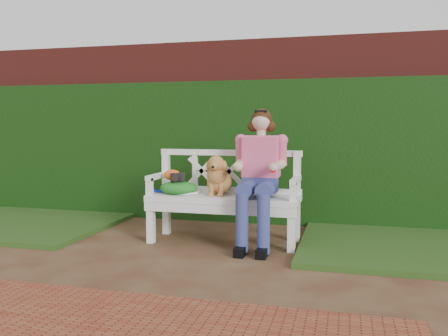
# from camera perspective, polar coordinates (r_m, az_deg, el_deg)

# --- Properties ---
(ground) EXTENTS (60.00, 60.00, 0.00)m
(ground) POSITION_cam_1_polar(r_m,az_deg,el_deg) (4.35, -6.58, -10.53)
(ground) COLOR #402012
(brick_wall) EXTENTS (10.00, 0.30, 2.20)m
(brick_wall) POSITION_cam_1_polar(r_m,az_deg,el_deg) (5.99, -0.05, 4.47)
(brick_wall) COLOR maroon
(brick_wall) RESTS_ON ground
(ivy_hedge) EXTENTS (10.00, 0.18, 1.70)m
(ivy_hedge) POSITION_cam_1_polar(r_m,az_deg,el_deg) (5.79, -0.61, 1.97)
(ivy_hedge) COLOR #18470D
(ivy_hedge) RESTS_ON ground
(grass_left) EXTENTS (2.60, 2.00, 0.05)m
(grass_left) POSITION_cam_1_polar(r_m,az_deg,el_deg) (6.31, -24.29, -5.79)
(grass_left) COLOR #1E3A14
(grass_left) RESTS_ON ground
(grass_right) EXTENTS (2.60, 2.00, 0.05)m
(grass_right) POSITION_cam_1_polar(r_m,az_deg,el_deg) (5.01, 24.60, -8.57)
(grass_right) COLOR #1E3A14
(grass_right) RESTS_ON ground
(brick_paving) EXTENTS (4.00, 1.20, 0.03)m
(brick_paving) POSITION_cam_1_polar(r_m,az_deg,el_deg) (2.99, -18.37, -17.87)
(brick_paving) COLOR maroon
(brick_paving) RESTS_ON ground
(garden_bench) EXTENTS (1.64, 0.78, 0.48)m
(garden_bench) POSITION_cam_1_polar(r_m,az_deg,el_deg) (4.77, 0.00, -6.11)
(garden_bench) COLOR white
(garden_bench) RESTS_ON ground
(seated_woman) EXTENTS (0.59, 0.76, 1.28)m
(seated_woman) POSITION_cam_1_polar(r_m,az_deg,el_deg) (4.61, 4.37, -1.50)
(seated_woman) COLOR #FB5876
(seated_woman) RESTS_ON ground
(dog) EXTENTS (0.37, 0.43, 0.40)m
(dog) POSITION_cam_1_polar(r_m,az_deg,el_deg) (4.72, -0.64, -0.81)
(dog) COLOR #B5773E
(dog) RESTS_ON garden_bench
(tennis_racket) EXTENTS (0.61, 0.26, 0.03)m
(tennis_racket) POSITION_cam_1_polar(r_m,az_deg,el_deg) (4.85, -5.20, -2.89)
(tennis_racket) COLOR beige
(tennis_racket) RESTS_ON garden_bench
(green_bag) EXTENTS (0.47, 0.43, 0.13)m
(green_bag) POSITION_cam_1_polar(r_m,az_deg,el_deg) (4.81, -5.50, -2.35)
(green_bag) COLOR #288A2A
(green_bag) RESTS_ON garden_bench
(camera_item) EXTENTS (0.14, 0.11, 0.08)m
(camera_item) POSITION_cam_1_polar(r_m,az_deg,el_deg) (4.79, -5.59, -1.08)
(camera_item) COLOR black
(camera_item) RESTS_ON green_bag
(baseball_glove) EXTENTS (0.20, 0.16, 0.11)m
(baseball_glove) POSITION_cam_1_polar(r_m,az_deg,el_deg) (4.85, -6.23, -0.85)
(baseball_glove) COLOR #DE5718
(baseball_glove) RESTS_ON green_bag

